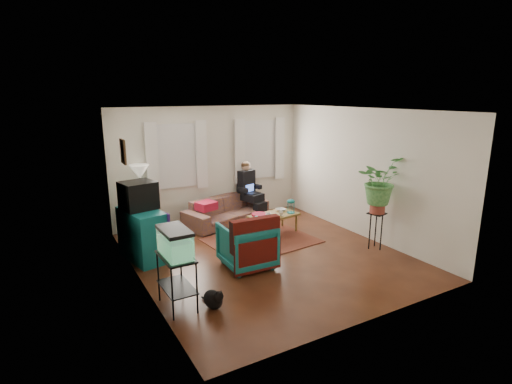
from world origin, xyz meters
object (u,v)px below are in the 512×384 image
sofa (226,206)px  side_table (143,215)px  aquarium_stand (177,282)px  armchair (247,243)px  plant_stand (376,231)px  dresser (143,235)px  coffee_table (274,224)px

sofa → side_table: 1.84m
aquarium_stand → armchair: (1.46, 0.71, 0.04)m
plant_stand → armchair: bearing=168.7°
plant_stand → dresser: bearing=157.1°
dresser → plant_stand: dresser is taller
side_table → coffee_table: side_table is taller
dresser → coffee_table: size_ratio=0.98×
aquarium_stand → coffee_table: 3.30m
sofa → aquarium_stand: 3.70m
plant_stand → sofa: bearing=122.7°
sofa → plant_stand: size_ratio=2.86×
dresser → aquarium_stand: size_ratio=1.34×
coffee_table → plant_stand: plant_stand is taller
dresser → sofa: bearing=15.6°
sofa → coffee_table: (0.55, -1.14, -0.18)m
sofa → aquarium_stand: sofa is taller
side_table → aquarium_stand: size_ratio=1.02×
sofa → coffee_table: 1.28m
sofa → dresser: bearing=-169.5°
side_table → aquarium_stand: (-0.35, -3.26, -0.01)m
coffee_table → plant_stand: (1.24, -1.64, 0.14)m
side_table → armchair: 2.78m
sofa → dresser: dresser is taller
aquarium_stand → side_table: bearing=82.8°
armchair → plant_stand: (2.49, -0.49, -0.07)m
aquarium_stand → armchair: bearing=25.0°
aquarium_stand → plant_stand: bearing=2.2°
coffee_table → sofa: bearing=106.3°
dresser → aquarium_stand: dresser is taller
armchair → plant_stand: size_ratio=1.19×
sofa → coffee_table: sofa is taller
armchair → coffee_table: size_ratio=0.82×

